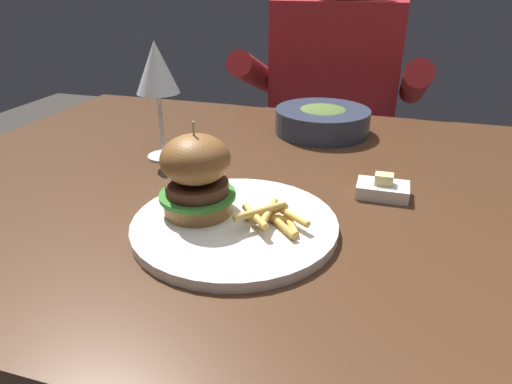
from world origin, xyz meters
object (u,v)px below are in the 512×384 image
main_plate (235,225)px  butter_dish (383,189)px  diner_person (331,143)px  wine_glass (156,71)px  burger_sandwich (196,175)px  soup_bowl (322,120)px

main_plate → butter_dish: bearing=41.7°
main_plate → diner_person: 0.90m
main_plate → wine_glass: size_ratio=1.31×
butter_dish → burger_sandwich: bearing=-147.3°
wine_glass → diner_person: bearing=71.6°
soup_bowl → diner_person: bearing=94.2°
butter_dish → main_plate: bearing=-138.3°
main_plate → burger_sandwich: (-0.05, 0.01, 0.06)m
wine_glass → butter_dish: bearing=-7.4°
wine_glass → main_plate: bearing=-45.1°
wine_glass → butter_dish: (0.39, -0.05, -0.14)m
butter_dish → soup_bowl: size_ratio=0.39×
soup_bowl → diner_person: size_ratio=0.17×
burger_sandwich → butter_dish: bearing=32.7°
main_plate → wine_glass: (-0.21, 0.21, 0.15)m
burger_sandwich → soup_bowl: burger_sandwich is taller
main_plate → butter_dish: butter_dish is taller
main_plate → soup_bowl: size_ratio=1.37×
wine_glass → diner_person: diner_person is taller
main_plate → diner_person: (0.01, 0.88, -0.18)m
butter_dish → soup_bowl: bearing=116.5°
main_plate → burger_sandwich: burger_sandwich is taller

